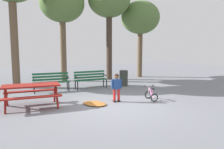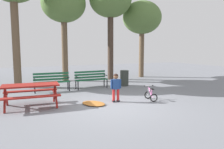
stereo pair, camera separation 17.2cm
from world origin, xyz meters
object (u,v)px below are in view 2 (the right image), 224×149
Objects in this scene: park_bench_left at (91,78)px; child_standing at (116,85)px; trash_bin at (124,78)px; kids_bicycle at (151,95)px; park_bench_far_left at (52,80)px; picnic_table at (31,89)px.

park_bench_left is 1.53× the size of child_standing.
child_standing is 1.28× the size of trash_bin.
kids_bicycle is at bearing -70.05° from park_bench_left.
child_standing reaches higher than trash_bin.
park_bench_far_left and park_bench_left have the same top height.
picnic_table is 2.32× the size of trash_bin.
picnic_table is at bearing -140.90° from park_bench_left.
kids_bicycle is at bearing -47.34° from park_bench_far_left.
child_standing is at bearing -59.41° from park_bench_far_left.
picnic_table is at bearing 167.62° from kids_bicycle.
picnic_table is 3.84m from park_bench_left.
picnic_table is 1.80× the size of child_standing.
child_standing is at bearing -11.42° from picnic_table.
kids_bicycle is (1.31, -0.34, -0.42)m from child_standing.
trash_bin is (4.81, 2.37, -0.18)m from picnic_table.
trash_bin is at bearing -1.30° from park_bench_far_left.
park_bench_far_left is at bearing 132.66° from kids_bicycle.
picnic_table is 3.12× the size of kids_bicycle.
park_bench_left is at bearing -0.94° from park_bench_far_left.
trash_bin is at bearing 56.73° from child_standing.
kids_bicycle is 3.35m from trash_bin.
child_standing is (-0.10, -3.00, 0.11)m from park_bench_left.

